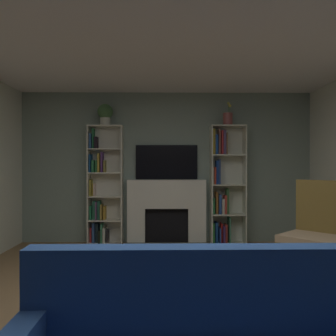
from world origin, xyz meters
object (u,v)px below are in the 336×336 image
object	(u,v)px
tv	(167,162)
bookshelf_left	(102,190)
armchair	(318,230)
coffee_table	(191,301)
vase_with_flowers	(228,119)
fireplace	(167,210)
potted_plant	(105,113)
bookshelf_right	(224,187)

from	to	relation	value
tv	bookshelf_left	world-z (taller)	bookshelf_left
armchair	coffee_table	bearing A→B (deg)	-134.09
vase_with_flowers	coffee_table	world-z (taller)	vase_with_flowers
fireplace	potted_plant	size ratio (longest dim) A/B	3.98
bookshelf_right	coffee_table	bearing A→B (deg)	-102.74
tv	bookshelf_left	bearing A→B (deg)	-176.50
potted_plant	coffee_table	distance (m)	4.21
bookshelf_right	armchair	distance (m)	2.20
vase_with_flowers	armchair	size ratio (longest dim) A/B	0.35
potted_plant	vase_with_flowers	xyz separation A→B (m)	(2.06, 0.00, -0.08)
fireplace	vase_with_flowers	size ratio (longest dim) A/B	3.55
bookshelf_left	potted_plant	distance (m)	1.28
fireplace	coffee_table	world-z (taller)	fireplace
tv	coffee_table	distance (m)	3.88
bookshelf_right	armchair	bearing A→B (deg)	-69.98
fireplace	vase_with_flowers	distance (m)	1.86
vase_with_flowers	armchair	world-z (taller)	vase_with_flowers
potted_plant	coffee_table	xyz separation A→B (m)	(1.17, -3.63, -1.80)
coffee_table	tv	bearing A→B (deg)	92.12
tv	bookshelf_right	bearing A→B (deg)	-5.00
bookshelf_left	armchair	size ratio (longest dim) A/B	1.73
tv	coffee_table	size ratio (longest dim) A/B	1.27
bookshelf_right	tv	bearing A→B (deg)	175.00
bookshelf_right	armchair	world-z (taller)	bookshelf_right
potted_plant	fireplace	bearing A→B (deg)	2.61
coffee_table	bookshelf_right	bearing A→B (deg)	77.26
vase_with_flowers	armchair	xyz separation A→B (m)	(0.68, -2.01, -1.53)
bookshelf_left	vase_with_flowers	world-z (taller)	vase_with_flowers
bookshelf_left	vase_with_flowers	bearing A→B (deg)	-1.43
bookshelf_left	armchair	xyz separation A→B (m)	(2.80, -2.06, -0.33)
bookshelf_right	potted_plant	distance (m)	2.35
bookshelf_right	potted_plant	bearing A→B (deg)	-178.98
bookshelf_right	armchair	xyz separation A→B (m)	(0.74, -2.04, -0.38)
fireplace	bookshelf_left	xyz separation A→B (m)	(-1.09, 0.01, 0.35)
fireplace	vase_with_flowers	bearing A→B (deg)	-2.57
bookshelf_right	vase_with_flowers	bearing A→B (deg)	-28.53
potted_plant	armchair	size ratio (longest dim) A/B	0.31
tv	vase_with_flowers	world-z (taller)	vase_with_flowers
fireplace	armchair	world-z (taller)	armchair
bookshelf_left	vase_with_flowers	distance (m)	2.44
tv	bookshelf_right	size ratio (longest dim) A/B	0.53
bookshelf_left	vase_with_flowers	size ratio (longest dim) A/B	4.95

